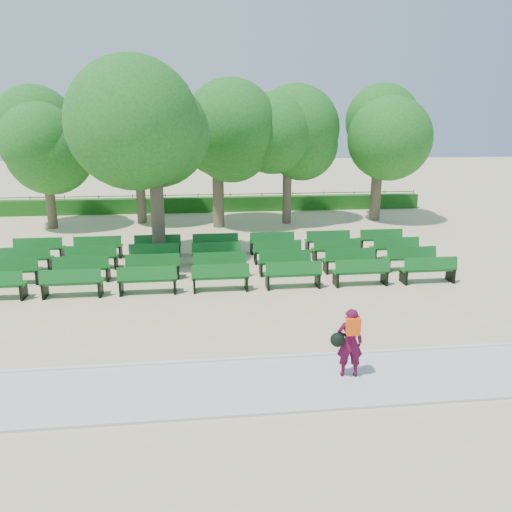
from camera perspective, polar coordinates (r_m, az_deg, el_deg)
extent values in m
plane|color=#C5B383|center=(17.55, -2.97, -2.71)|extent=(120.00, 120.00, 0.00)
cube|color=#BCBCB7|center=(10.75, -0.18, -14.55)|extent=(30.00, 2.20, 0.06)
cube|color=silver|center=(11.75, -0.84, -11.72)|extent=(30.00, 0.12, 0.10)
cube|color=#195516|center=(31.09, -4.75, 5.91)|extent=(26.00, 0.70, 0.90)
cube|color=#0F5A1B|center=(18.58, -4.35, -0.23)|extent=(1.87, 0.55, 0.06)
cube|color=#0F5A1B|center=(18.31, -4.33, 0.38)|extent=(1.87, 0.17, 0.44)
cylinder|color=brown|center=(19.75, -11.13, 3.89)|extent=(0.52, 0.52, 3.25)
ellipsoid|color=#1F671D|center=(19.42, -11.56, 12.26)|extent=(4.58, 4.58, 4.13)
imported|color=#4A0A26|center=(10.90, 10.67, -9.70)|extent=(0.60, 0.43, 1.53)
cube|color=#F44B0C|center=(10.58, 11.06, -7.93)|extent=(0.29, 0.14, 0.36)
sphere|color=black|center=(10.74, 9.30, -9.44)|extent=(0.31, 0.31, 0.31)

